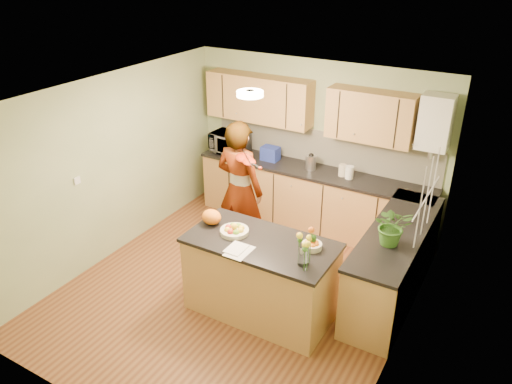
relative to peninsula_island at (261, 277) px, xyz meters
The scene contains 28 objects.
floor 0.70m from the peninsula_island, 152.86° to the left, with size 4.50×4.50×0.00m, color brown.
ceiling 2.07m from the peninsula_island, 152.86° to the left, with size 4.00×4.50×0.02m, color white.
wall_back 2.63m from the peninsula_island, 100.25° to the left, with size 4.00×0.02×2.50m, color gray.
wall_front 2.21m from the peninsula_island, 102.51° to the right, with size 4.00×0.02×2.50m, color gray.
wall_left 2.57m from the peninsula_island, behind, with size 0.02×4.50×2.50m, color gray.
wall_right 1.74m from the peninsula_island, ahead, with size 0.02×4.50×2.50m, color gray.
back_counter 2.21m from the peninsula_island, 99.08° to the left, with size 3.64×0.62×0.94m.
right_counter 1.65m from the peninsula_island, 40.79° to the left, with size 0.62×2.24×0.94m.
splashback 2.59m from the peninsula_island, 98.04° to the left, with size 3.60×0.02×0.52m, color silver.
upper_cabinets 2.75m from the peninsula_island, 105.12° to the left, with size 3.20×0.34×0.70m.
boiler 2.99m from the peninsula_island, 61.65° to the left, with size 0.40×0.30×0.86m.
window_right 2.05m from the peninsula_island, 28.25° to the left, with size 0.01×1.30×1.05m.
light_switch 2.59m from the peninsula_island, behind, with size 0.02×0.09×0.09m, color white.
ceiling_lamp 2.09m from the peninsula_island, 130.23° to the left, with size 0.30×0.30×0.07m.
peninsula_island is the anchor object (origin of this frame).
fruit_dish 0.64m from the peninsula_island, behind, with size 0.33×0.33×0.12m.
orange_bowl 0.78m from the peninsula_island, 15.26° to the left, with size 0.22×0.22×0.13m.
flower_vase 1.03m from the peninsula_island, 16.70° to the right, with size 0.27×0.27×0.49m.
orange_bag 0.91m from the peninsula_island, behind, with size 0.24×0.20×0.18m, color orange.
papers 0.58m from the peninsula_island, 108.43° to the right, with size 0.23×0.32×0.01m, color white.
violinist 1.43m from the peninsula_island, 131.88° to the left, with size 0.71×0.46×1.94m, color #E2B08A.
violin 1.50m from the peninsula_island, 131.77° to the left, with size 0.67×0.27×0.13m, color #4B1104, non-canonical shape.
microwave 2.87m from the peninsula_island, 129.90° to the left, with size 0.58×0.40×0.32m, color white.
blue_box 2.51m from the peninsula_island, 116.19° to the left, with size 0.27×0.20×0.21m, color #213197.
kettle 2.29m from the peninsula_island, 100.11° to the left, with size 0.16×0.16×0.29m.
jar_cream 2.26m from the peninsula_island, 87.17° to the left, with size 0.11×0.11×0.17m, color beige.
jar_white 2.23m from the peninsula_island, 84.00° to the left, with size 0.12×0.12×0.19m, color white.
potted_plant 1.60m from the peninsula_island, 29.91° to the left, with size 0.42×0.36×0.46m, color #366722.
Camera 1 is at (2.78, -4.36, 3.92)m, focal length 35.00 mm.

